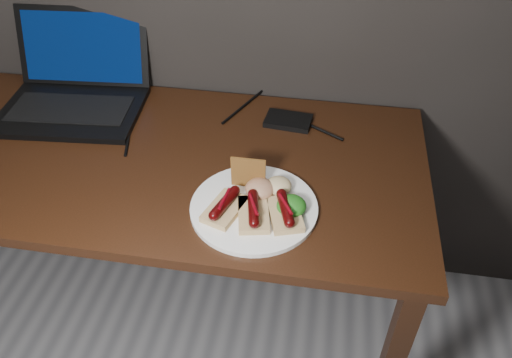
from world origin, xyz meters
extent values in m
cube|color=black|center=(0.00, 1.38, 0.73)|extent=(1.40, 0.70, 0.03)
cube|color=black|center=(-0.65, 1.68, 0.36)|extent=(0.05, 0.05, 0.72)
cube|color=black|center=(0.65, 1.68, 0.36)|extent=(0.05, 0.05, 0.72)
cube|color=black|center=(-0.34, 1.53, 0.76)|extent=(0.44, 0.32, 0.02)
cube|color=black|center=(-0.34, 1.53, 0.77)|extent=(0.36, 0.19, 0.00)
cube|color=black|center=(-0.36, 1.72, 0.88)|extent=(0.42, 0.13, 0.23)
cube|color=#062545|center=(-0.36, 1.72, 0.88)|extent=(0.38, 0.11, 0.20)
cube|color=black|center=(0.31, 1.59, 0.76)|extent=(0.14, 0.10, 0.02)
cylinder|color=black|center=(-0.13, 1.45, 0.75)|extent=(0.05, 0.18, 0.01)
cylinder|color=black|center=(0.16, 1.65, 0.75)|extent=(0.09, 0.21, 0.01)
cylinder|color=black|center=(0.41, 1.56, 0.75)|extent=(0.12, 0.08, 0.01)
cylinder|color=black|center=(-0.49, 1.52, 0.75)|extent=(0.08, 0.19, 0.01)
cylinder|color=white|center=(0.27, 1.22, 0.76)|extent=(0.34, 0.34, 0.01)
cube|color=#D4BD7C|center=(0.21, 1.18, 0.77)|extent=(0.10, 0.13, 0.02)
cylinder|color=#440405|center=(0.21, 1.18, 0.79)|extent=(0.05, 0.10, 0.02)
sphere|color=#440405|center=(0.19, 1.14, 0.79)|extent=(0.03, 0.02, 0.02)
sphere|color=#440405|center=(0.22, 1.23, 0.79)|extent=(0.03, 0.02, 0.02)
cylinder|color=#5E040C|center=(0.21, 1.18, 0.80)|extent=(0.02, 0.07, 0.01)
cube|color=#D4BD7C|center=(0.28, 1.18, 0.77)|extent=(0.09, 0.13, 0.02)
cylinder|color=#440405|center=(0.28, 1.18, 0.79)|extent=(0.04, 0.10, 0.02)
sphere|color=#440405|center=(0.29, 1.13, 0.79)|extent=(0.03, 0.02, 0.02)
sphere|color=#440405|center=(0.27, 1.22, 0.79)|extent=(0.03, 0.02, 0.02)
cylinder|color=#5E040C|center=(0.28, 1.18, 0.80)|extent=(0.03, 0.07, 0.01)
cube|color=#D4BD7C|center=(0.35, 1.19, 0.77)|extent=(0.10, 0.13, 0.02)
cylinder|color=#440405|center=(0.35, 1.19, 0.79)|extent=(0.05, 0.10, 0.02)
sphere|color=#440405|center=(0.36, 1.15, 0.79)|extent=(0.03, 0.02, 0.02)
sphere|color=#440405|center=(0.33, 1.24, 0.79)|extent=(0.03, 0.02, 0.02)
cylinder|color=#5E040C|center=(0.35, 1.19, 0.80)|extent=(0.04, 0.06, 0.01)
cube|color=#955929|center=(0.25, 1.28, 0.80)|extent=(0.09, 0.01, 0.08)
ellipsoid|color=#125511|center=(0.36, 1.21, 0.78)|extent=(0.07, 0.07, 0.04)
ellipsoid|color=maroon|center=(0.28, 1.26, 0.78)|extent=(0.07, 0.07, 0.04)
ellipsoid|color=beige|center=(0.32, 1.28, 0.78)|extent=(0.06, 0.06, 0.04)
camera|label=1|loc=(0.42, 0.37, 1.58)|focal=35.00mm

